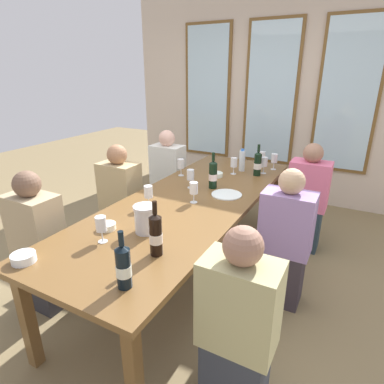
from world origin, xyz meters
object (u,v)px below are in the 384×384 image
Objects in this scene: wine_bottle_3 at (123,266)px; wine_glass_0 at (190,176)px; seated_person_1 at (238,331)px; metal_pitcher at (145,219)px; tasting_bowl_0 at (107,226)px; wine_glass_6 at (234,163)px; wine_glass_7 at (264,162)px; tasting_bowl_1 at (216,175)px; wine_glass_8 at (148,193)px; wine_glass_2 at (101,224)px; white_plate_0 at (227,195)px; wine_glass_3 at (181,165)px; seated_person_4 at (121,203)px; wine_glass_1 at (262,156)px; seated_person_0 at (39,246)px; water_bottle at (242,161)px; dining_table at (190,205)px; seated_person_5 at (285,242)px; seated_person_2 at (168,178)px; tasting_bowl_2 at (24,258)px; wine_bottle_1 at (258,164)px; wine_bottle_2 at (213,174)px; wine_glass_4 at (194,189)px; seated_person_3 at (307,200)px; wine_glass_5 at (274,159)px; wine_bottle_0 at (156,234)px.

wine_bottle_3 reaches higher than wine_glass_0.
wine_glass_0 is at bearing 127.35° from seated_person_1.
metal_pitcher is 0.28m from tasting_bowl_0.
wine_glass_6 is 0.32m from wine_glass_7.
wine_glass_8 is (-0.15, -0.95, 0.10)m from tasting_bowl_1.
wine_glass_2 is 1.00× the size of wine_glass_8.
wine_glass_7 reaches higher than white_plate_0.
tasting_bowl_1 is 0.37m from wine_glass_3.
metal_pitcher is 0.17× the size of seated_person_4.
tasting_bowl_0 is 1.28m from wine_glass_3.
seated_person_1 is (1.04, -0.23, -0.24)m from tasting_bowl_0.
seated_person_0 reaches higher than wine_glass_1.
water_bottle reaches higher than tasting_bowl_0.
dining_table is at bearing 72.94° from tasting_bowl_0.
wine_bottle_3 is 0.28× the size of seated_person_5.
seated_person_2 is (-1.06, -0.30, -0.34)m from wine_glass_1.
wine_glass_1 is at bearing 75.99° from tasting_bowl_2.
water_bottle reaches higher than wine_glass_8.
water_bottle is 0.22× the size of seated_person_5.
wine_bottle_1 is at bearing 58.24° from seated_person_0.
tasting_bowl_1 is at bearing 109.33° from wine_bottle_2.
wine_bottle_2 reaches higher than wine_glass_0.
wine_glass_1 is 2.38m from seated_person_0.
wine_glass_6 is at bearing 41.50° from seated_person_4.
wine_glass_4 reaches higher than white_plate_0.
wine_glass_2 is 2.13m from seated_person_3.
wine_glass_4 is at bearing -103.94° from wine_bottle_1.
water_bottle is at bearing -179.21° from seated_person_3.
seated_person_4 is at bearing -136.66° from wine_glass_5.
wine_bottle_1 is 0.78m from wine_glass_0.
wine_glass_5 is at bearing 72.05° from tasting_bowl_0.
tasting_bowl_2 is at bearing -109.71° from wine_glass_4.
wine_glass_5 is (0.15, -0.03, -0.00)m from wine_glass_1.
seated_person_4 is (-1.05, 0.91, -0.35)m from wine_bottle_0.
seated_person_0 is at bearing -121.27° from wine_glass_7.
seated_person_1 is (0.56, -2.20, -0.34)m from wine_glass_1.
wine_bottle_1 is 2.13m from seated_person_0.
seated_person_2 is at bearing 90.00° from seated_person_0.
wine_glass_1 is at bearing 78.44° from dining_table.
wine_bottle_0 is 1.85m from wine_glass_7.
wine_glass_0 is at bearing 177.82° from white_plate_0.
wine_bottle_2 is 0.39m from wine_glass_4.
seated_person_4 reaches higher than wine_glass_4.
dining_table is 8.52× the size of wine_bottle_2.
wine_bottle_0 reaches higher than tasting_bowl_1.
wine_glass_4 is (0.04, 0.60, 0.02)m from metal_pitcher.
wine_bottle_1 is 1.05m from seated_person_5.
tasting_bowl_0 is 0.10× the size of seated_person_0.
wine_glass_6 is 0.16× the size of seated_person_5.
tasting_bowl_0 is at bearing -142.91° from seated_person_5.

